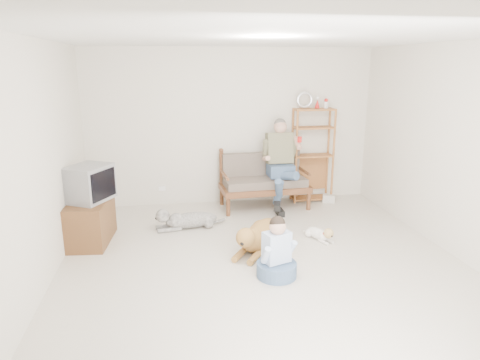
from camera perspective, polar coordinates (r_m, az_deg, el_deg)
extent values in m
plane|color=silver|center=(5.33, 3.46, -11.78)|extent=(5.50, 5.50, 0.00)
plane|color=white|center=(4.76, 4.01, 18.59)|extent=(5.50, 5.50, 0.00)
plane|color=beige|center=(7.53, -1.11, 7.05)|extent=(5.00, 0.00, 5.00)
plane|color=beige|center=(2.42, 19.11, -11.80)|extent=(5.00, 0.00, 5.00)
plane|color=beige|center=(4.94, -25.78, 1.22)|extent=(0.00, 5.50, 5.50)
plane|color=beige|center=(5.96, 27.87, 3.12)|extent=(0.00, 5.50, 5.50)
cube|color=brown|center=(7.40, 3.29, -1.06)|extent=(1.53, 0.78, 0.10)
cube|color=#6D5E53|center=(7.36, 3.30, -0.20)|extent=(1.41, 0.67, 0.13)
cube|color=#6D5E53|center=(7.53, 2.92, 2.00)|extent=(1.38, 0.19, 0.45)
cylinder|color=brown|center=(7.55, 2.84, 3.59)|extent=(1.40, 0.12, 0.05)
cylinder|color=brown|center=(7.05, -1.76, -3.55)|extent=(0.07, 0.07, 0.30)
cylinder|color=brown|center=(7.53, -2.41, 0.24)|extent=(0.07, 0.07, 0.95)
cylinder|color=brown|center=(7.36, 9.11, -2.93)|extent=(0.07, 0.07, 0.30)
cylinder|color=brown|center=(7.82, 7.82, 0.68)|extent=(0.07, 0.07, 0.95)
cube|color=#445C7E|center=(7.36, 5.40, 1.32)|extent=(0.42, 0.40, 0.21)
cube|color=#787354|center=(7.38, 5.26, 4.28)|extent=(0.44, 0.30, 0.55)
sphere|color=tan|center=(7.29, 5.40, 7.07)|extent=(0.22, 0.22, 0.22)
sphere|color=#58524D|center=(7.30, 5.36, 7.42)|extent=(0.20, 0.20, 0.20)
cylinder|color=red|center=(7.21, 7.95, 5.38)|extent=(0.07, 0.07, 0.09)
cube|color=#9E6031|center=(7.64, 9.91, 9.26)|extent=(0.70, 0.29, 0.03)
torus|color=silver|center=(7.57, 8.61, 10.51)|extent=(0.29, 0.05, 0.29)
cone|color=red|center=(7.65, 10.27, 9.96)|extent=(0.09, 0.09, 0.15)
cylinder|color=#9E6031|center=(7.54, 7.50, 2.96)|extent=(0.04, 0.04, 1.67)
cylinder|color=#9E6031|center=(7.79, 6.94, 3.37)|extent=(0.04, 0.04, 1.67)
cylinder|color=#9E6031|center=(7.77, 12.34, 3.10)|extent=(0.04, 0.04, 1.67)
cylinder|color=#9E6031|center=(8.01, 11.64, 3.49)|extent=(0.04, 0.04, 1.67)
cube|color=white|center=(7.91, 11.76, -2.41)|extent=(0.26, 0.23, 0.14)
cube|color=brown|center=(6.32, -19.29, -5.25)|extent=(0.59, 0.95, 0.60)
cube|color=brown|center=(6.17, -21.82, -6.01)|extent=(0.06, 0.40, 0.50)
cube|color=brown|center=(6.57, -21.05, -4.65)|extent=(0.06, 0.40, 0.50)
cube|color=gray|center=(6.19, -19.49, -0.40)|extent=(0.70, 0.74, 0.49)
cube|color=black|center=(6.05, -17.76, -0.61)|extent=(0.26, 0.44, 0.39)
cube|color=white|center=(7.66, -10.35, -1.11)|extent=(0.12, 0.02, 0.08)
ellipsoid|color=#A66E39|center=(5.93, 2.83, -7.19)|extent=(0.85, 1.04, 0.32)
sphere|color=#A66E39|center=(5.67, 1.74, -8.06)|extent=(0.32, 0.32, 0.32)
sphere|color=#A66E39|center=(5.40, 0.76, -7.69)|extent=(0.25, 0.25, 0.25)
ellipsoid|color=#A66E39|center=(5.31, 0.29, -8.37)|extent=(0.19, 0.21, 0.10)
cylinder|color=#A66E39|center=(6.41, 4.42, -6.39)|extent=(0.14, 0.40, 0.05)
ellipsoid|color=#A66E39|center=(5.45, 0.01, -7.46)|extent=(0.09, 0.10, 0.12)
ellipsoid|color=#A66E39|center=(5.39, 1.72, -7.74)|extent=(0.09, 0.10, 0.12)
ellipsoid|color=silver|center=(6.58, -6.45, -5.33)|extent=(0.83, 0.39, 0.24)
sphere|color=silver|center=(6.54, -8.50, -5.41)|extent=(0.24, 0.24, 0.24)
sphere|color=silver|center=(6.47, -10.27, -4.72)|extent=(0.21, 0.21, 0.21)
ellipsoid|color=silver|center=(6.47, -11.08, -4.96)|extent=(0.16, 0.11, 0.08)
cylinder|color=silver|center=(6.69, -3.09, -5.56)|extent=(0.30, 0.19, 0.04)
ellipsoid|color=silver|center=(6.54, -10.19, -4.50)|extent=(0.07, 0.06, 0.10)
ellipsoid|color=silver|center=(6.41, -10.00, -4.91)|extent=(0.07, 0.06, 0.10)
ellipsoid|color=white|center=(6.25, 10.30, -7.03)|extent=(0.31, 0.43, 0.15)
sphere|color=white|center=(6.17, 11.05, -7.27)|extent=(0.15, 0.15, 0.15)
sphere|color=tan|center=(6.08, 11.72, -6.98)|extent=(0.14, 0.14, 0.14)
ellipsoid|color=tan|center=(6.04, 12.13, -7.28)|extent=(0.10, 0.12, 0.05)
cylinder|color=white|center=(6.40, 9.10, -6.87)|extent=(0.12, 0.13, 0.02)
cone|color=tan|center=(6.04, 11.31, -6.67)|extent=(0.04, 0.04, 0.05)
cone|color=tan|center=(6.11, 11.98, -6.47)|extent=(0.04, 0.04, 0.05)
torus|color=red|center=(6.10, 11.58, -7.01)|extent=(0.13, 0.13, 0.02)
cylinder|color=#445C7E|center=(5.14, 4.89, -11.80)|extent=(0.47, 0.47, 0.17)
cube|color=#B1BFD5|center=(5.04, 4.91, -8.87)|extent=(0.35, 0.28, 0.36)
sphere|color=tan|center=(4.92, 5.03, -6.23)|extent=(0.19, 0.19, 0.19)
sphere|color=black|center=(4.92, 5.01, -5.84)|extent=(0.18, 0.18, 0.18)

